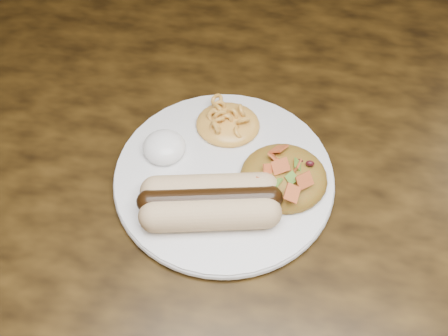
# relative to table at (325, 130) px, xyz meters

# --- Properties ---
(floor) EXTENTS (4.00, 4.00, 0.00)m
(floor) POSITION_rel_table_xyz_m (0.00, 0.00, -0.66)
(floor) COLOR brown
(floor) RESTS_ON ground
(table) EXTENTS (1.60, 0.90, 0.75)m
(table) POSITION_rel_table_xyz_m (0.00, 0.00, 0.00)
(table) COLOR #462E0E
(table) RESTS_ON floor
(plate) EXTENTS (0.24, 0.24, 0.01)m
(plate) POSITION_rel_table_xyz_m (-0.11, -0.17, 0.10)
(plate) COLOR white
(plate) RESTS_ON table
(hotdog) EXTENTS (0.12, 0.08, 0.03)m
(hotdog) POSITION_rel_table_xyz_m (-0.12, -0.21, 0.12)
(hotdog) COLOR #DBBB86
(hotdog) RESTS_ON plate
(mac_and_cheese) EXTENTS (0.09, 0.08, 0.03)m
(mac_and_cheese) POSITION_rel_table_xyz_m (-0.12, -0.10, 0.12)
(mac_and_cheese) COLOR yellow
(mac_and_cheese) RESTS_ON plate
(sour_cream) EXTENTS (0.05, 0.05, 0.03)m
(sour_cream) POSITION_rel_table_xyz_m (-0.18, -0.15, 0.12)
(sour_cream) COLOR white
(sour_cream) RESTS_ON plate
(taco_salad) EXTENTS (0.09, 0.09, 0.04)m
(taco_salad) POSITION_rel_table_xyz_m (-0.05, -0.17, 0.12)
(taco_salad) COLOR #A3310B
(taco_salad) RESTS_ON plate
(fork) EXTENTS (0.04, 0.14, 0.00)m
(fork) POSITION_rel_table_xyz_m (-0.15, -0.19, 0.09)
(fork) COLOR white
(fork) RESTS_ON table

